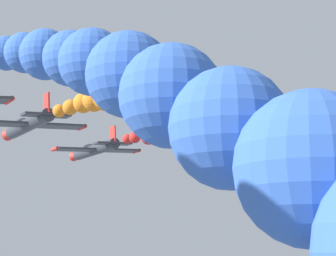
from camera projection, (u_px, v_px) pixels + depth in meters
The scene contains 6 objects.
airplane_lead at pixel (95, 150), 67.55m from camera, with size 9.56×10.35×2.35m.
smoke_trail_lead at pixel (265, 145), 49.34m from camera, with size 7.65×23.48×6.24m.
airplane_left_inner at pixel (28, 124), 54.18m from camera, with size 9.56×10.35×2.35m.
smoke_trail_left_inner at pixel (145, 105), 37.57m from camera, with size 2.81×18.84×5.24m.
airplane_right_inner at pixel (218, 152), 66.65m from camera, with size 9.56×10.35×2.35m.
smoke_trail_left_outer at pixel (219, 139), 15.16m from camera, with size 3.45×33.27×13.64m.
Camera 1 is at (-27.96, -46.21, 92.52)m, focal length 69.76 mm.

